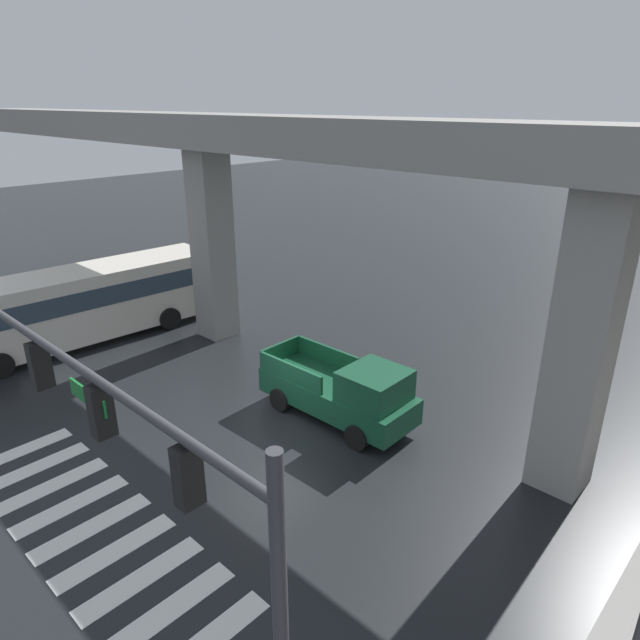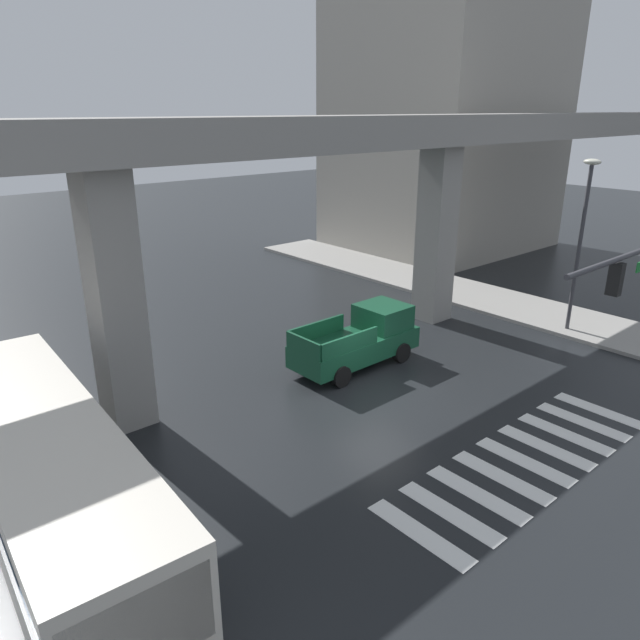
# 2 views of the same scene
# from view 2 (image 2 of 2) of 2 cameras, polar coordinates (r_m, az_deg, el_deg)

# --- Properties ---
(ground_plane) EXTENTS (120.00, 120.00, 0.00)m
(ground_plane) POSITION_cam_2_polar(r_m,az_deg,el_deg) (20.12, 5.86, -7.04)
(ground_plane) COLOR black
(crosswalk_stripes) EXTENTS (9.35, 2.80, 0.01)m
(crosswalk_stripes) POSITION_cam_2_polar(r_m,az_deg,el_deg) (17.37, 19.30, -12.87)
(crosswalk_stripes) COLOR silver
(crosswalk_stripes) RESTS_ON ground
(elevated_overpass) EXTENTS (54.99, 2.50, 8.86)m
(elevated_overpass) POSITION_cam_2_polar(r_m,az_deg,el_deg) (20.69, -1.10, 15.96)
(elevated_overpass) COLOR gray
(elevated_overpass) RESTS_ON ground
(sidewalk_east) EXTENTS (4.00, 36.00, 0.15)m
(sidewalk_east) POSITION_cam_2_polar(r_m,az_deg,el_deg) (29.87, 18.44, 1.32)
(sidewalk_east) COLOR gray
(sidewalk_east) RESTS_ON ground
(pickup_truck) EXTENTS (5.12, 2.13, 2.08)m
(pickup_truck) POSITION_cam_2_polar(r_m,az_deg,el_deg) (21.85, 4.02, -1.88)
(pickup_truck) COLOR #14472D
(pickup_truck) RESTS_ON ground
(city_bus) EXTENTS (3.26, 10.93, 2.99)m
(city_bus) POSITION_cam_2_polar(r_m,az_deg,el_deg) (14.19, -24.96, -13.47)
(city_bus) COLOR beige
(city_bus) RESTS_ON ground
(street_lamp_near_corner) EXTENTS (0.44, 0.70, 7.24)m
(street_lamp_near_corner) POSITION_cam_2_polar(r_m,az_deg,el_deg) (26.29, 24.20, 8.28)
(street_lamp_near_corner) COLOR #38383D
(street_lamp_near_corner) RESTS_ON ground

